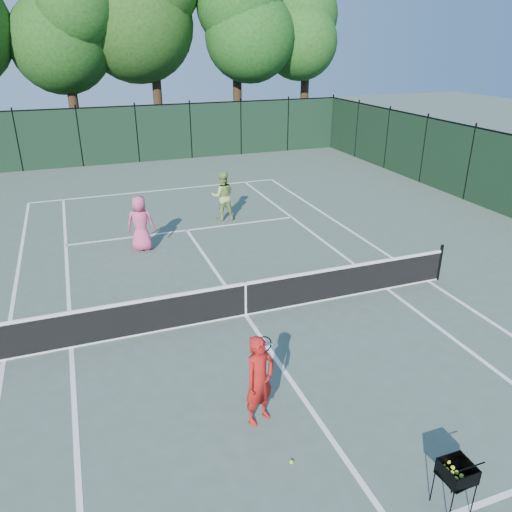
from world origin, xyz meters
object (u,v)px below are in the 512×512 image
object	(u,v)px
ball_hopper	(457,472)
player_green	(223,196)
player_pink	(141,223)
coach	(260,380)
loose_ball_midcourt	(291,462)

from	to	relation	value
ball_hopper	player_green	bearing A→B (deg)	82.00
player_pink	ball_hopper	bearing A→B (deg)	122.09
ball_hopper	coach	bearing A→B (deg)	120.42
coach	player_green	size ratio (longest dim) A/B	0.93
coach	player_green	xyz separation A→B (m)	(2.55, 10.67, 0.06)
player_pink	player_green	xyz separation A→B (m)	(3.33, 1.95, 0.02)
player_green	ball_hopper	world-z (taller)	player_green
player_pink	loose_ball_midcourt	xyz separation A→B (m)	(0.89, -9.87, -0.87)
coach	loose_ball_midcourt	world-z (taller)	coach
player_pink	ball_hopper	world-z (taller)	player_pink
loose_ball_midcourt	player_green	bearing A→B (deg)	78.34
coach	player_green	distance (m)	10.97
player_pink	player_green	size ratio (longest dim) A/B	0.98
coach	player_green	bearing A→B (deg)	53.01
loose_ball_midcourt	coach	bearing A→B (deg)	95.69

